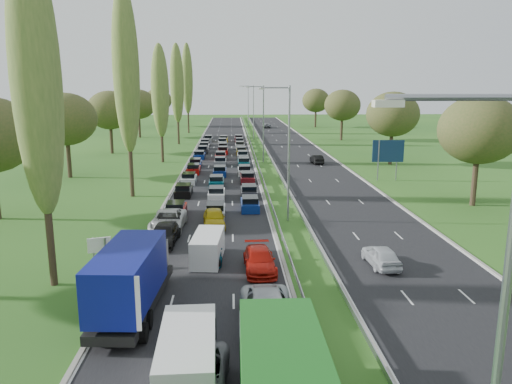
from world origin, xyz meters
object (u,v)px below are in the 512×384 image
object	(u,v)px
white_van_front	(188,357)
near_car_3	(164,234)
info_sign	(99,248)
white_van_rear	(208,246)
direction_sign	(388,153)
near_car_2	(168,220)
blue_lorry	(132,278)

from	to	relation	value
white_van_front	near_car_3	bearing A→B (deg)	98.80
info_sign	white_van_rear	bearing A→B (deg)	9.39
near_car_3	white_van_rear	xyz separation A→B (m)	(3.57, -3.79, 0.23)
info_sign	direction_sign	size ratio (longest dim) A/B	0.40
info_sign	direction_sign	world-z (taller)	direction_sign
white_van_rear	white_van_front	bearing A→B (deg)	-85.64
near_car_2	white_van_rear	xyz separation A→B (m)	(3.71, -7.72, 0.17)
near_car_2	direction_sign	world-z (taller)	direction_sign
near_car_3	blue_lorry	distance (m)	12.03
white_van_front	info_sign	bearing A→B (deg)	115.63
near_car_2	blue_lorry	world-z (taller)	blue_lorry
near_car_2	near_car_3	size ratio (longest dim) A/B	1.13
near_car_3	blue_lorry	world-z (taller)	blue_lorry
blue_lorry	info_sign	bearing A→B (deg)	120.88
blue_lorry	white_van_front	bearing A→B (deg)	-58.12
blue_lorry	info_sign	size ratio (longest dim) A/B	4.39
blue_lorry	info_sign	distance (m)	7.86
white_van_rear	near_car_2	bearing A→B (deg)	120.57
near_car_3	white_van_front	world-z (taller)	white_van_front
info_sign	direction_sign	xyz separation A→B (m)	(28.80, 30.05, 2.20)
white_van_rear	info_sign	distance (m)	7.26
near_car_3	white_van_front	bearing A→B (deg)	-75.87
near_car_2	near_car_3	world-z (taller)	near_car_2
near_car_3	white_van_rear	distance (m)	5.21
blue_lorry	direction_sign	bearing A→B (deg)	59.76
blue_lorry	direction_sign	world-z (taller)	direction_sign
white_van_rear	direction_sign	xyz separation A→B (m)	(21.64, 28.87, 2.58)
near_car_2	info_sign	xyz separation A→B (m)	(-3.44, -8.90, 0.55)
blue_lorry	white_van_front	size ratio (longest dim) A/B	1.63
near_car_3	white_van_front	size ratio (longest dim) A/B	0.90
white_van_front	direction_sign	distance (m)	48.83
blue_lorry	info_sign	world-z (taller)	blue_lorry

